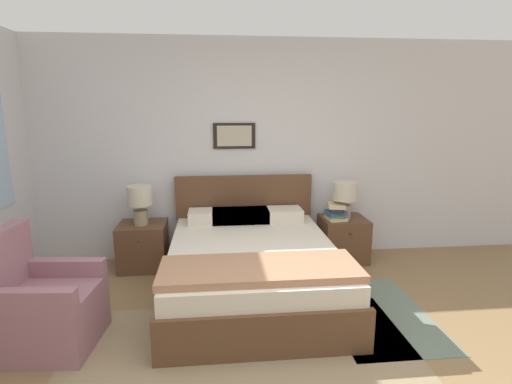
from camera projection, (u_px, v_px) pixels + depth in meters
The scene contains 14 objects.
wall_back at pixel (244, 151), 4.78m from camera, with size 7.26×0.09×2.60m.
area_rug_main at pixel (242, 357), 2.96m from camera, with size 2.64×1.59×0.01m.
area_rug_bedside at pixel (377, 313), 3.58m from camera, with size 0.87×1.36×0.01m.
bed at pixel (252, 265), 3.91m from camera, with size 1.62×2.11×1.02m.
armchair at pixel (41, 308), 3.05m from camera, with size 0.77×0.71×0.93m.
nightstand_near_window at pixel (143, 246), 4.56m from camera, with size 0.53×0.51×0.52m.
nightstand_by_door at pixel (343, 239), 4.80m from camera, with size 0.53×0.51×0.52m.
table_lamp_near_window at pixel (140, 200), 4.42m from camera, with size 0.28×0.28×0.44m.
table_lamp_by_door at pixel (345, 195), 4.65m from camera, with size 0.28×0.28×0.44m.
book_thick_bottom at pixel (336, 218), 4.68m from camera, with size 0.23×0.26×0.03m.
book_hardcover_middle at pixel (336, 215), 4.67m from camera, with size 0.18×0.24×0.03m.
book_novel_upper at pixel (336, 212), 4.66m from camera, with size 0.24×0.24×0.04m.
book_slim_near_top at pixel (336, 209), 4.66m from camera, with size 0.20×0.30×0.04m.
book_paperback_top at pixel (336, 205), 4.65m from camera, with size 0.23×0.30×0.04m.
Camera 1 is at (-0.35, -2.11, 1.82)m, focal length 28.00 mm.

